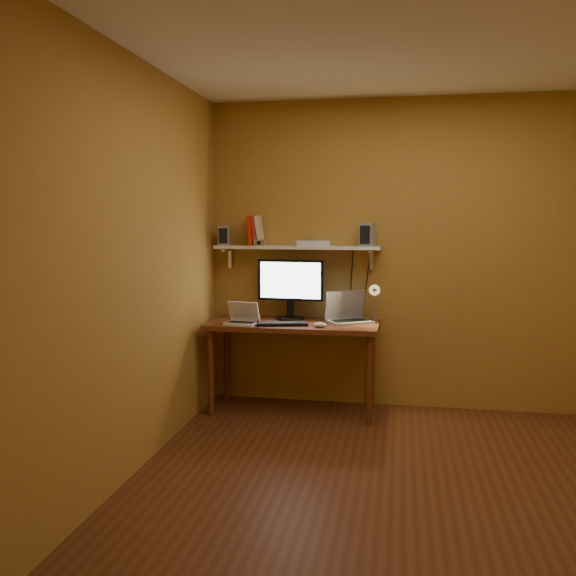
% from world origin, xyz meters
% --- Properties ---
extents(room, '(3.44, 3.24, 2.64)m').
position_xyz_m(room, '(0.00, 0.00, 1.30)').
color(room, '#5A3117').
rests_on(room, ground).
extents(desk, '(1.40, 0.60, 0.75)m').
position_xyz_m(desk, '(-0.94, 1.28, 0.66)').
color(desk, brown).
rests_on(desk, ground).
extents(wall_shelf, '(1.40, 0.25, 0.21)m').
position_xyz_m(wall_shelf, '(-0.94, 1.47, 1.36)').
color(wall_shelf, white).
rests_on(wall_shelf, room).
extents(monitor, '(0.57, 0.25, 0.51)m').
position_xyz_m(monitor, '(-0.99, 1.43, 1.04)').
color(monitor, black).
rests_on(monitor, desk).
extents(laptop, '(0.42, 0.39, 0.26)m').
position_xyz_m(laptop, '(-0.50, 1.39, 0.82)').
color(laptop, gray).
rests_on(laptop, desk).
extents(netbook, '(0.28, 0.21, 0.19)m').
position_xyz_m(netbook, '(-1.33, 1.12, 0.80)').
color(netbook, silver).
rests_on(netbook, desk).
extents(keyboard, '(0.43, 0.23, 0.02)m').
position_xyz_m(keyboard, '(-1.00, 1.13, 0.76)').
color(keyboard, black).
rests_on(keyboard, desk).
extents(mouse, '(0.12, 0.10, 0.04)m').
position_xyz_m(mouse, '(-0.69, 1.10, 0.77)').
color(mouse, silver).
rests_on(mouse, desk).
extents(desk_lamp, '(0.09, 0.23, 0.38)m').
position_xyz_m(desk_lamp, '(-0.28, 1.41, 0.96)').
color(desk_lamp, silver).
rests_on(desk_lamp, desk).
extents(speaker_left, '(0.10, 0.10, 0.17)m').
position_xyz_m(speaker_left, '(-1.58, 1.47, 1.46)').
color(speaker_left, gray).
rests_on(speaker_left, wall_shelf).
extents(speaker_right, '(0.14, 0.14, 0.19)m').
position_xyz_m(speaker_right, '(-0.35, 1.46, 1.47)').
color(speaker_right, gray).
rests_on(speaker_right, wall_shelf).
extents(books, '(0.13, 0.17, 0.26)m').
position_xyz_m(books, '(-1.30, 1.48, 1.50)').
color(books, red).
rests_on(books, wall_shelf).
extents(shelf_camera, '(0.09, 0.04, 0.05)m').
position_xyz_m(shelf_camera, '(-1.25, 1.40, 1.40)').
color(shelf_camera, silver).
rests_on(shelf_camera, wall_shelf).
extents(router, '(0.32, 0.26, 0.05)m').
position_xyz_m(router, '(-0.82, 1.48, 1.40)').
color(router, silver).
rests_on(router, wall_shelf).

